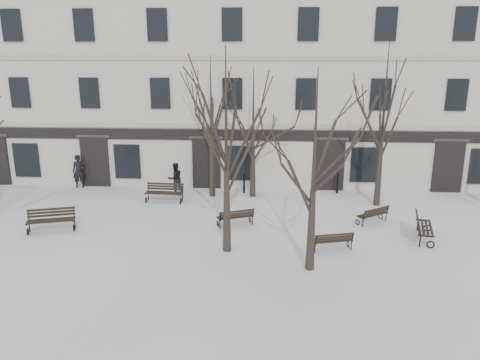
# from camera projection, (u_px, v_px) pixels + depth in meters

# --- Properties ---
(ground) EXTENTS (100.00, 100.00, 0.00)m
(ground) POSITION_uv_depth(u_px,v_px,m) (267.00, 243.00, 19.26)
(ground) COLOR silver
(ground) RESTS_ON ground
(building) EXTENTS (40.40, 10.20, 11.40)m
(building) POSITION_uv_depth(u_px,v_px,m) (269.00, 85.00, 30.27)
(building) COLOR #BCB7AE
(building) RESTS_ON ground
(tree_1) EXTENTS (5.51, 5.51, 7.87)m
(tree_1) POSITION_uv_depth(u_px,v_px,m) (226.00, 128.00, 17.26)
(tree_1) COLOR black
(tree_1) RESTS_ON ground
(tree_2) EXTENTS (5.02, 5.02, 7.18)m
(tree_2) POSITION_uv_depth(u_px,v_px,m) (315.00, 148.00, 15.81)
(tree_2) COLOR black
(tree_2) RESTS_ON ground
(tree_4) EXTENTS (5.22, 5.22, 7.46)m
(tree_4) POSITION_uv_depth(u_px,v_px,m) (211.00, 110.00, 24.37)
(tree_4) COLOR black
(tree_4) RESTS_ON ground
(tree_5) EXTENTS (4.83, 4.83, 6.90)m
(tree_5) POSITION_uv_depth(u_px,v_px,m) (253.00, 117.00, 24.37)
(tree_5) COLOR black
(tree_5) RESTS_ON ground
(tree_6) EXTENTS (5.73, 5.73, 8.19)m
(tree_6) POSITION_uv_depth(u_px,v_px,m) (384.00, 105.00, 22.72)
(tree_6) COLOR black
(tree_6) RESTS_ON ground
(bench_0) EXTENTS (2.10, 1.26, 1.00)m
(bench_0) POSITION_uv_depth(u_px,v_px,m) (51.00, 219.00, 20.43)
(bench_0) COLOR black
(bench_0) RESTS_ON ground
(bench_1) EXTENTS (1.71, 1.17, 0.82)m
(bench_1) POSITION_uv_depth(u_px,v_px,m) (236.00, 217.00, 21.05)
(bench_1) COLOR black
(bench_1) RESTS_ON ground
(bench_2) EXTENTS (1.68, 0.95, 0.81)m
(bench_2) POSITION_uv_depth(u_px,v_px,m) (333.00, 240.00, 18.44)
(bench_2) COLOR black
(bench_2) RESTS_ON ground
(bench_3) EXTENTS (1.99, 0.83, 0.98)m
(bench_3) POSITION_uv_depth(u_px,v_px,m) (164.00, 192.00, 24.44)
(bench_3) COLOR black
(bench_3) RESTS_ON ground
(bench_4) EXTENTS (1.61, 1.37, 0.80)m
(bench_4) POSITION_uv_depth(u_px,v_px,m) (373.00, 214.00, 21.40)
(bench_4) COLOR black
(bench_4) RESTS_ON ground
(bench_5) EXTENTS (1.18, 2.11, 1.01)m
(bench_5) POSITION_uv_depth(u_px,v_px,m) (423.00, 227.00, 19.58)
(bench_5) COLOR black
(bench_5) RESTS_ON ground
(bollard_a) EXTENTS (0.14, 0.14, 1.10)m
(bollard_a) POSITION_uv_depth(u_px,v_px,m) (244.00, 183.00, 25.98)
(bollard_a) COLOR black
(bollard_a) RESTS_ON ground
(bollard_b) EXTENTS (0.15, 0.15, 1.21)m
(bollard_b) POSITION_uv_depth(u_px,v_px,m) (338.00, 182.00, 25.89)
(bollard_b) COLOR black
(bollard_b) RESTS_ON ground
(pedestrian_a) EXTENTS (0.80, 0.63, 1.93)m
(pedestrian_a) POSITION_uv_depth(u_px,v_px,m) (80.00, 187.00, 27.17)
(pedestrian_a) COLOR black
(pedestrian_a) RESTS_ON ground
(pedestrian_b) EXTENTS (1.08, 1.03, 1.76)m
(pedestrian_b) POSITION_uv_depth(u_px,v_px,m) (176.00, 194.00, 25.95)
(pedestrian_b) COLOR black
(pedestrian_b) RESTS_ON ground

